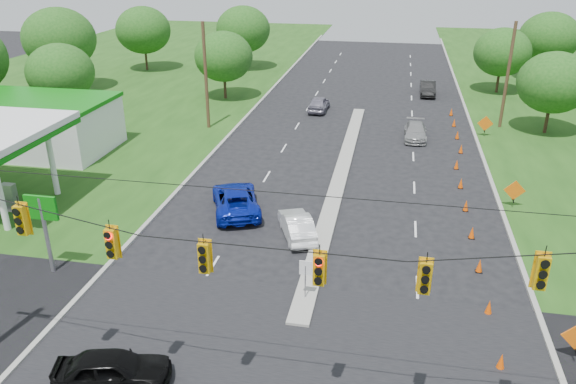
% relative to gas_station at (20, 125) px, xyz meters
% --- Properties ---
extents(curb_left, '(0.25, 110.00, 0.16)m').
position_rel_gas_station_xyz_m(curb_left, '(13.54, 9.76, -2.58)').
color(curb_left, gray).
rests_on(curb_left, ground).
extents(curb_right, '(0.25, 110.00, 0.16)m').
position_rel_gas_station_xyz_m(curb_right, '(33.74, 9.76, -2.58)').
color(curb_right, gray).
rests_on(curb_right, ground).
extents(median, '(1.00, 34.00, 0.18)m').
position_rel_gas_station_xyz_m(median, '(23.64, 0.76, -2.58)').
color(median, gray).
rests_on(median, ground).
extents(median_sign, '(0.55, 0.06, 2.05)m').
position_rel_gas_station_xyz_m(median_sign, '(23.64, -14.24, -1.11)').
color(median_sign, gray).
rests_on(median_sign, ground).
extents(signal_span, '(25.60, 0.32, 9.00)m').
position_rel_gas_station_xyz_m(signal_span, '(23.59, -21.24, 2.40)').
color(signal_span, '#422D1C').
rests_on(signal_span, ground).
extents(utility_pole_far_left, '(0.28, 0.28, 9.00)m').
position_rel_gas_station_xyz_m(utility_pole_far_left, '(11.14, 9.76, 1.92)').
color(utility_pole_far_left, '#422D1C').
rests_on(utility_pole_far_left, ground).
extents(utility_pole_far_right, '(0.28, 0.28, 9.00)m').
position_rel_gas_station_xyz_m(utility_pole_far_right, '(36.14, 14.76, 1.92)').
color(utility_pole_far_right, '#422D1C').
rests_on(utility_pole_far_right, ground).
extents(gas_station, '(18.40, 19.70, 5.20)m').
position_rel_gas_station_xyz_m(gas_station, '(0.00, 0.00, 0.00)').
color(gas_station, white).
rests_on(gas_station, ground).
extents(cone_0, '(0.32, 0.32, 0.70)m').
position_rel_gas_station_xyz_m(cone_0, '(31.62, -17.24, -2.23)').
color(cone_0, '#EE4D05').
rests_on(cone_0, ground).
extents(cone_1, '(0.32, 0.32, 0.70)m').
position_rel_gas_station_xyz_m(cone_1, '(31.62, -13.74, -2.23)').
color(cone_1, '#EE4D05').
rests_on(cone_1, ground).
extents(cone_2, '(0.32, 0.32, 0.70)m').
position_rel_gas_station_xyz_m(cone_2, '(31.62, -10.24, -2.23)').
color(cone_2, '#EE4D05').
rests_on(cone_2, ground).
extents(cone_3, '(0.32, 0.32, 0.70)m').
position_rel_gas_station_xyz_m(cone_3, '(31.62, -6.74, -2.23)').
color(cone_3, '#EE4D05').
rests_on(cone_3, ground).
extents(cone_4, '(0.32, 0.32, 0.70)m').
position_rel_gas_station_xyz_m(cone_4, '(31.62, -3.24, -2.23)').
color(cone_4, '#EE4D05').
rests_on(cone_4, ground).
extents(cone_5, '(0.32, 0.32, 0.70)m').
position_rel_gas_station_xyz_m(cone_5, '(31.62, 0.26, -2.23)').
color(cone_5, '#EE4D05').
rests_on(cone_5, ground).
extents(cone_6, '(0.32, 0.32, 0.70)m').
position_rel_gas_station_xyz_m(cone_6, '(31.62, 3.76, -2.23)').
color(cone_6, '#EE4D05').
rests_on(cone_6, ground).
extents(cone_7, '(0.32, 0.32, 0.70)m').
position_rel_gas_station_xyz_m(cone_7, '(32.22, 7.26, -2.23)').
color(cone_7, '#EE4D05').
rests_on(cone_7, ground).
extents(cone_8, '(0.32, 0.32, 0.70)m').
position_rel_gas_station_xyz_m(cone_8, '(32.22, 10.76, -2.23)').
color(cone_8, '#EE4D05').
rests_on(cone_8, ground).
extents(cone_9, '(0.32, 0.32, 0.70)m').
position_rel_gas_station_xyz_m(cone_9, '(32.22, 14.26, -2.23)').
color(cone_9, '#EE4D05').
rests_on(cone_9, ground).
extents(cone_10, '(0.32, 0.32, 0.70)m').
position_rel_gas_station_xyz_m(cone_10, '(32.22, 17.76, -2.23)').
color(cone_10, '#EE4D05').
rests_on(cone_10, ground).
extents(work_sign_1, '(1.27, 0.58, 1.37)m').
position_rel_gas_station_xyz_m(work_sign_1, '(34.44, -2.24, -1.48)').
color(work_sign_1, black).
rests_on(work_sign_1, ground).
extents(work_sign_2, '(1.27, 0.58, 1.37)m').
position_rel_gas_station_xyz_m(work_sign_2, '(34.44, 11.76, -1.48)').
color(work_sign_2, black).
rests_on(work_sign_2, ground).
extents(tree_2, '(5.88, 5.88, 6.86)m').
position_rel_gas_station_xyz_m(tree_2, '(-2.36, 9.76, 1.76)').
color(tree_2, black).
rests_on(tree_2, ground).
extents(tree_3, '(7.56, 7.56, 8.82)m').
position_rel_gas_station_xyz_m(tree_3, '(-8.36, 19.76, 3.00)').
color(tree_3, black).
rests_on(tree_3, ground).
extents(tree_4, '(6.72, 6.72, 7.84)m').
position_rel_gas_station_xyz_m(tree_4, '(-4.36, 31.76, 2.38)').
color(tree_4, black).
rests_on(tree_4, ground).
extents(tree_5, '(5.88, 5.88, 6.86)m').
position_rel_gas_station_xyz_m(tree_5, '(9.64, 19.76, 1.76)').
color(tree_5, black).
rests_on(tree_5, ground).
extents(tree_6, '(6.72, 6.72, 7.84)m').
position_rel_gas_station_xyz_m(tree_6, '(7.64, 34.76, 2.38)').
color(tree_6, black).
rests_on(tree_6, ground).
extents(tree_9, '(5.88, 5.88, 6.86)m').
position_rel_gas_station_xyz_m(tree_9, '(39.64, 13.76, 1.76)').
color(tree_9, black).
rests_on(tree_9, ground).
extents(tree_11, '(6.72, 6.72, 7.84)m').
position_rel_gas_station_xyz_m(tree_11, '(43.64, 34.76, 2.38)').
color(tree_11, black).
rests_on(tree_11, ground).
extents(tree_12, '(5.88, 5.88, 6.86)m').
position_rel_gas_station_xyz_m(tree_12, '(37.64, 27.76, 1.76)').
color(tree_12, black).
rests_on(tree_12, ground).
extents(black_sedan, '(4.47, 2.69, 1.42)m').
position_rel_gas_station_xyz_m(black_sedan, '(17.70, -20.83, -1.86)').
color(black_sedan, black).
rests_on(black_sedan, ground).
extents(white_sedan, '(2.86, 4.31, 1.34)m').
position_rel_gas_station_xyz_m(white_sedan, '(22.20, -8.32, -1.91)').
color(white_sedan, white).
rests_on(white_sedan, ground).
extents(blue_pickup, '(4.37, 6.10, 1.54)m').
position_rel_gas_station_xyz_m(blue_pickup, '(18.05, -5.90, -1.80)').
color(blue_pickup, '#091B9F').
rests_on(blue_pickup, ground).
extents(silver_car_far, '(1.79, 4.37, 1.27)m').
position_rel_gas_station_xyz_m(silver_car_far, '(28.80, 10.15, -1.94)').
color(silver_car_far, gray).
rests_on(silver_car_far, ground).
extents(silver_car_oncoming, '(1.83, 4.26, 1.43)m').
position_rel_gas_station_xyz_m(silver_car_oncoming, '(19.82, 16.99, -1.86)').
color(silver_car_oncoming, slate).
rests_on(silver_car_oncoming, ground).
extents(dark_car_receding, '(1.55, 4.43, 1.46)m').
position_rel_gas_station_xyz_m(dark_car_receding, '(30.27, 25.32, -1.85)').
color(dark_car_receding, black).
rests_on(dark_car_receding, ground).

